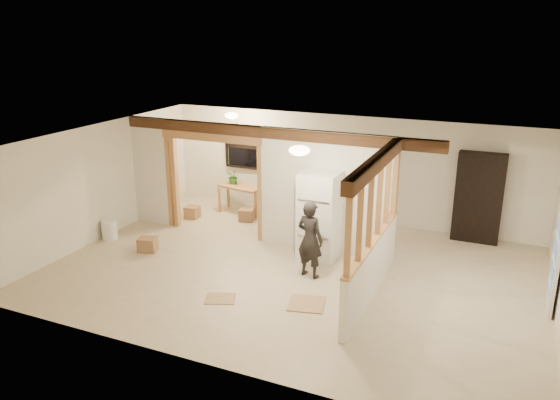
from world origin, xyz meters
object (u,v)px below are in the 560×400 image
at_px(refrigerator, 319,216).
at_px(work_table, 242,199).
at_px(woman, 310,239).
at_px(bookshelf, 479,198).
at_px(shop_vac, 166,201).

height_order(refrigerator, work_table, refrigerator).
height_order(refrigerator, woman, refrigerator).
relative_size(woman, work_table, 1.34).
relative_size(refrigerator, bookshelf, 0.91).
relative_size(work_table, shop_vac, 1.81).
xyz_separation_m(refrigerator, work_table, (-2.72, 1.88, -0.54)).
distance_m(refrigerator, bookshelf, 3.57).
xyz_separation_m(work_table, bookshelf, (5.50, 0.36, 0.63)).
distance_m(woman, shop_vac, 4.97).
xyz_separation_m(refrigerator, bookshelf, (2.78, 2.23, 0.09)).
height_order(woman, work_table, woman).
bearing_deg(refrigerator, woman, -81.61).
xyz_separation_m(work_table, shop_vac, (-1.71, -0.79, -0.04)).
bearing_deg(woman, bookshelf, -117.04).
distance_m(woman, work_table, 3.96).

